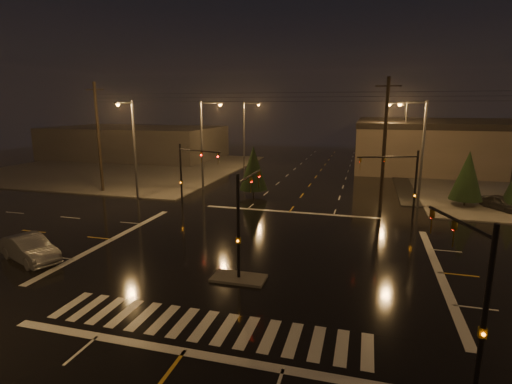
% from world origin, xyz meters
% --- Properties ---
extents(ground, '(140.00, 140.00, 0.00)m').
position_xyz_m(ground, '(0.00, 0.00, 0.00)').
color(ground, black).
rests_on(ground, ground).
extents(sidewalk_nw, '(36.00, 36.00, 0.12)m').
position_xyz_m(sidewalk_nw, '(-30.00, 30.00, 0.06)').
color(sidewalk_nw, '#484541').
rests_on(sidewalk_nw, ground).
extents(median_island, '(3.00, 1.60, 0.15)m').
position_xyz_m(median_island, '(0.00, -4.00, 0.07)').
color(median_island, '#484541').
rests_on(median_island, ground).
extents(crosswalk, '(15.00, 2.60, 0.01)m').
position_xyz_m(crosswalk, '(0.00, -9.00, 0.01)').
color(crosswalk, beige).
rests_on(crosswalk, ground).
extents(stop_bar_near, '(16.00, 0.50, 0.01)m').
position_xyz_m(stop_bar_near, '(0.00, -11.00, 0.01)').
color(stop_bar_near, beige).
rests_on(stop_bar_near, ground).
extents(stop_bar_far, '(16.00, 0.50, 0.01)m').
position_xyz_m(stop_bar_far, '(0.00, 11.00, 0.01)').
color(stop_bar_far, beige).
rests_on(stop_bar_far, ground).
extents(commercial_block, '(30.00, 18.00, 5.60)m').
position_xyz_m(commercial_block, '(-35.00, 42.00, 2.80)').
color(commercial_block, '#403B38').
rests_on(commercial_block, ground).
extents(signal_mast_median, '(0.25, 4.59, 6.00)m').
position_xyz_m(signal_mast_median, '(0.00, -3.07, 3.75)').
color(signal_mast_median, black).
rests_on(signal_mast_median, ground).
extents(signal_mast_ne, '(4.84, 1.86, 6.00)m').
position_xyz_m(signal_mast_ne, '(9.50, 10.14, 3.79)').
color(signal_mast_ne, black).
rests_on(signal_mast_ne, ground).
extents(signal_mast_nw, '(4.84, 1.86, 6.00)m').
position_xyz_m(signal_mast_nw, '(-9.50, 10.14, 3.79)').
color(signal_mast_nw, black).
rests_on(signal_mast_nw, ground).
extents(signal_mast_se, '(1.55, 3.87, 6.00)m').
position_xyz_m(signal_mast_se, '(10.23, -9.75, 3.71)').
color(signal_mast_se, black).
rests_on(signal_mast_se, ground).
extents(streetlight_1, '(2.77, 0.32, 10.00)m').
position_xyz_m(streetlight_1, '(-11.18, 18.00, 5.80)').
color(streetlight_1, '#38383A').
rests_on(streetlight_1, ground).
extents(streetlight_2, '(2.77, 0.32, 10.00)m').
position_xyz_m(streetlight_2, '(-11.18, 34.00, 5.80)').
color(streetlight_2, '#38383A').
rests_on(streetlight_2, ground).
extents(streetlight_3, '(2.77, 0.32, 10.00)m').
position_xyz_m(streetlight_3, '(11.18, 16.00, 5.80)').
color(streetlight_3, '#38383A').
rests_on(streetlight_3, ground).
extents(streetlight_4, '(2.77, 0.32, 10.00)m').
position_xyz_m(streetlight_4, '(11.18, 36.00, 5.80)').
color(streetlight_4, '#38383A').
rests_on(streetlight_4, ground).
extents(streetlight_5, '(0.32, 2.77, 10.00)m').
position_xyz_m(streetlight_5, '(-16.00, 11.18, 5.80)').
color(streetlight_5, '#38383A').
rests_on(streetlight_5, ground).
extents(utility_pole_0, '(2.20, 0.32, 12.00)m').
position_xyz_m(utility_pole_0, '(-22.00, 14.00, 6.13)').
color(utility_pole_0, black).
rests_on(utility_pole_0, ground).
extents(utility_pole_1, '(2.20, 0.32, 12.00)m').
position_xyz_m(utility_pole_1, '(8.00, 14.00, 6.13)').
color(utility_pole_1, black).
rests_on(utility_pole_1, ground).
extents(conifer_0, '(3.00, 3.00, 5.38)m').
position_xyz_m(conifer_0, '(15.84, 17.46, 3.04)').
color(conifer_0, black).
rests_on(conifer_0, ground).
extents(conifer_3, '(2.99, 2.99, 5.37)m').
position_xyz_m(conifer_3, '(-5.02, 16.54, 3.03)').
color(conifer_3, black).
rests_on(conifer_3, ground).
extents(car_parked, '(3.60, 4.36, 1.40)m').
position_xyz_m(car_parked, '(18.84, 16.75, 0.70)').
color(car_parked, black).
rests_on(car_parked, ground).
extents(car_crossing, '(5.21, 3.41, 1.62)m').
position_xyz_m(car_crossing, '(-13.41, -4.94, 0.81)').
color(car_crossing, '#5A5D62').
rests_on(car_crossing, ground).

